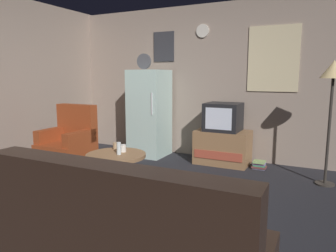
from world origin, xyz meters
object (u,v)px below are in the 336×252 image
(tv_stand, at_px, (223,147))
(coffee_table, at_px, (116,173))
(armchair, at_px, (69,146))
(couch, at_px, (130,248))
(mug_ceramic_tan, at_px, (116,146))
(book_stack, at_px, (259,165))
(mug_ceramic_white, at_px, (123,148))
(crt_tv, at_px, (223,117))
(fridge, at_px, (149,113))
(standing_lamp, at_px, (333,79))
(wine_glass, at_px, (119,148))

(tv_stand, relative_size, coffee_table, 1.17)
(armchair, relative_size, couch, 0.56)
(mug_ceramic_tan, relative_size, armchair, 0.09)
(couch, bearing_deg, tv_stand, 96.45)
(mug_ceramic_tan, bearing_deg, book_stack, 45.21)
(tv_stand, distance_m, mug_ceramic_white, 1.85)
(coffee_table, bearing_deg, armchair, 157.84)
(tv_stand, xyz_separation_m, book_stack, (0.59, -0.05, -0.21))
(crt_tv, xyz_separation_m, couch, (0.37, -3.26, -0.44))
(armchair, height_order, couch, armchair)
(coffee_table, xyz_separation_m, mug_ceramic_tan, (-0.14, 0.19, 0.28))
(mug_ceramic_white, bearing_deg, crt_tv, 64.99)
(mug_ceramic_white, xyz_separation_m, mug_ceramic_tan, (-0.15, 0.07, 0.00))
(mug_ceramic_tan, height_order, armchair, armchair)
(mug_ceramic_white, xyz_separation_m, couch, (1.15, -1.60, -0.20))
(fridge, relative_size, mug_ceramic_white, 19.67)
(fridge, xyz_separation_m, tv_stand, (1.32, 0.04, -0.49))
(standing_lamp, xyz_separation_m, couch, (-1.12, -2.87, -1.05))
(mug_ceramic_tan, distance_m, armchair, 1.16)
(standing_lamp, height_order, coffee_table, standing_lamp)
(fridge, height_order, couch, fridge)
(tv_stand, height_order, mug_ceramic_white, mug_ceramic_white)
(crt_tv, xyz_separation_m, mug_ceramic_white, (-0.77, -1.66, -0.24))
(armchair, bearing_deg, standing_lamp, 14.20)
(crt_tv, height_order, armchair, crt_tv)
(armchair, distance_m, book_stack, 2.92)
(mug_ceramic_white, height_order, book_stack, mug_ceramic_white)
(standing_lamp, relative_size, wine_glass, 10.60)
(standing_lamp, distance_m, wine_glass, 2.76)
(standing_lamp, distance_m, mug_ceramic_white, 2.73)
(armchair, xyz_separation_m, couch, (2.41, -1.98, -0.03))
(crt_tv, relative_size, coffee_table, 0.75)
(tv_stand, xyz_separation_m, coffee_table, (-0.80, -1.78, -0.03))
(tv_stand, height_order, armchair, armchair)
(armchair, bearing_deg, crt_tv, 32.16)
(standing_lamp, distance_m, couch, 3.26)
(coffee_table, height_order, couch, couch)
(tv_stand, relative_size, wine_glass, 5.60)
(tv_stand, relative_size, mug_ceramic_tan, 9.33)
(fridge, height_order, book_stack, fridge)
(crt_tv, bearing_deg, book_stack, -4.91)
(standing_lamp, distance_m, mug_ceramic_tan, 2.83)
(mug_ceramic_white, distance_m, mug_ceramic_tan, 0.17)
(couch, bearing_deg, book_stack, 85.97)
(fridge, distance_m, tv_stand, 1.41)
(wine_glass, relative_size, couch, 0.09)
(coffee_table, xyz_separation_m, wine_glass, (0.05, -0.01, 0.31))
(armchair, bearing_deg, mug_ceramic_white, -16.77)
(standing_lamp, distance_m, armchair, 3.78)
(coffee_table, bearing_deg, crt_tv, 66.09)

